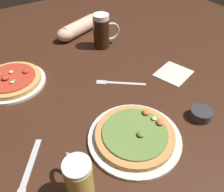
{
  "coord_description": "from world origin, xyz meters",
  "views": [
    {
      "loc": [
        -0.37,
        -0.56,
        0.62
      ],
      "look_at": [
        0.0,
        0.0,
        0.02
      ],
      "focal_mm": 37.29,
      "sensor_mm": 36.0,
      "label": 1
    }
  ],
  "objects_px": {
    "pizza_plate_far": "(11,80)",
    "knife_right": "(28,171)",
    "ramekin_sauce": "(201,114)",
    "napkin_folded": "(174,73)",
    "beer_mug_dark": "(79,180)",
    "pizza_plate_near": "(135,136)",
    "fork_spare": "(120,83)",
    "diner_arm": "(76,29)",
    "beer_mug_amber": "(102,31)"
  },
  "relations": [
    {
      "from": "beer_mug_dark",
      "to": "diner_arm",
      "type": "height_order",
      "value": "beer_mug_dark"
    },
    {
      "from": "napkin_folded",
      "to": "pizza_plate_far",
      "type": "bearing_deg",
      "value": 152.32
    },
    {
      "from": "pizza_plate_far",
      "to": "ramekin_sauce",
      "type": "bearing_deg",
      "value": -48.26
    },
    {
      "from": "napkin_folded",
      "to": "fork_spare",
      "type": "height_order",
      "value": "napkin_folded"
    },
    {
      "from": "pizza_plate_far",
      "to": "knife_right",
      "type": "bearing_deg",
      "value": -100.08
    },
    {
      "from": "beer_mug_dark",
      "to": "beer_mug_amber",
      "type": "height_order",
      "value": "beer_mug_amber"
    },
    {
      "from": "beer_mug_amber",
      "to": "ramekin_sauce",
      "type": "relative_size",
      "value": 2.23
    },
    {
      "from": "diner_arm",
      "to": "ramekin_sauce",
      "type": "bearing_deg",
      "value": -84.03
    },
    {
      "from": "pizza_plate_far",
      "to": "knife_right",
      "type": "xyz_separation_m",
      "value": [
        -0.08,
        -0.45,
        -0.01
      ]
    },
    {
      "from": "beer_mug_dark",
      "to": "napkin_folded",
      "type": "bearing_deg",
      "value": 23.51
    },
    {
      "from": "fork_spare",
      "to": "beer_mug_amber",
      "type": "bearing_deg",
      "value": 71.11
    },
    {
      "from": "beer_mug_dark",
      "to": "pizza_plate_near",
      "type": "bearing_deg",
      "value": 16.29
    },
    {
      "from": "pizza_plate_far",
      "to": "napkin_folded",
      "type": "height_order",
      "value": "pizza_plate_far"
    },
    {
      "from": "beer_mug_dark",
      "to": "ramekin_sauce",
      "type": "relative_size",
      "value": 1.99
    },
    {
      "from": "pizza_plate_far",
      "to": "diner_arm",
      "type": "distance_m",
      "value": 0.49
    },
    {
      "from": "ramekin_sauce",
      "to": "napkin_folded",
      "type": "relative_size",
      "value": 0.52
    },
    {
      "from": "pizza_plate_near",
      "to": "knife_right",
      "type": "height_order",
      "value": "pizza_plate_near"
    },
    {
      "from": "pizza_plate_near",
      "to": "ramekin_sauce",
      "type": "xyz_separation_m",
      "value": [
        0.26,
        -0.05,
        0.0
      ]
    },
    {
      "from": "beer_mug_dark",
      "to": "pizza_plate_far",
      "type": "bearing_deg",
      "value": 91.95
    },
    {
      "from": "pizza_plate_far",
      "to": "ramekin_sauce",
      "type": "distance_m",
      "value": 0.77
    },
    {
      "from": "beer_mug_dark",
      "to": "knife_right",
      "type": "relative_size",
      "value": 0.77
    },
    {
      "from": "napkin_folded",
      "to": "diner_arm",
      "type": "height_order",
      "value": "diner_arm"
    },
    {
      "from": "ramekin_sauce",
      "to": "fork_spare",
      "type": "relative_size",
      "value": 0.43
    },
    {
      "from": "knife_right",
      "to": "beer_mug_dark",
      "type": "bearing_deg",
      "value": -55.54
    },
    {
      "from": "beer_mug_dark",
      "to": "fork_spare",
      "type": "height_order",
      "value": "beer_mug_dark"
    },
    {
      "from": "pizza_plate_far",
      "to": "fork_spare",
      "type": "xyz_separation_m",
      "value": [
        0.38,
        -0.25,
        -0.01
      ]
    },
    {
      "from": "beer_mug_amber",
      "to": "diner_arm",
      "type": "height_order",
      "value": "beer_mug_amber"
    },
    {
      "from": "knife_right",
      "to": "diner_arm",
      "type": "xyz_separation_m",
      "value": [
        0.51,
        0.68,
        0.04
      ]
    },
    {
      "from": "ramekin_sauce",
      "to": "diner_arm",
      "type": "xyz_separation_m",
      "value": [
        -0.09,
        0.81,
        0.02
      ]
    },
    {
      "from": "pizza_plate_far",
      "to": "napkin_folded",
      "type": "relative_size",
      "value": 1.9
    },
    {
      "from": "pizza_plate_near",
      "to": "beer_mug_dark",
      "type": "height_order",
      "value": "beer_mug_dark"
    },
    {
      "from": "pizza_plate_near",
      "to": "ramekin_sauce",
      "type": "height_order",
      "value": "pizza_plate_near"
    },
    {
      "from": "pizza_plate_far",
      "to": "napkin_folded",
      "type": "xyz_separation_m",
      "value": [
        0.62,
        -0.33,
        -0.01
      ]
    },
    {
      "from": "fork_spare",
      "to": "diner_arm",
      "type": "xyz_separation_m",
      "value": [
        0.04,
        0.49,
        0.04
      ]
    },
    {
      "from": "pizza_plate_far",
      "to": "beer_mug_amber",
      "type": "distance_m",
      "value": 0.5
    },
    {
      "from": "beer_mug_amber",
      "to": "knife_right",
      "type": "distance_m",
      "value": 0.76
    },
    {
      "from": "napkin_folded",
      "to": "diner_arm",
      "type": "bearing_deg",
      "value": 109.15
    },
    {
      "from": "pizza_plate_near",
      "to": "pizza_plate_far",
      "type": "xyz_separation_m",
      "value": [
        -0.25,
        0.52,
        0.0
      ]
    },
    {
      "from": "knife_right",
      "to": "fork_spare",
      "type": "height_order",
      "value": "same"
    },
    {
      "from": "beer_mug_amber",
      "to": "napkin_folded",
      "type": "bearing_deg",
      "value": -70.53
    },
    {
      "from": "pizza_plate_far",
      "to": "ramekin_sauce",
      "type": "height_order",
      "value": "pizza_plate_far"
    },
    {
      "from": "ramekin_sauce",
      "to": "napkin_folded",
      "type": "bearing_deg",
      "value": 65.63
    },
    {
      "from": "diner_arm",
      "to": "pizza_plate_far",
      "type": "bearing_deg",
      "value": -150.71
    },
    {
      "from": "ramekin_sauce",
      "to": "diner_arm",
      "type": "distance_m",
      "value": 0.82
    },
    {
      "from": "beer_mug_dark",
      "to": "knife_right",
      "type": "xyz_separation_m",
      "value": [
        -0.1,
        0.14,
        -0.07
      ]
    },
    {
      "from": "beer_mug_dark",
      "to": "knife_right",
      "type": "bearing_deg",
      "value": 124.46
    },
    {
      "from": "knife_right",
      "to": "ramekin_sauce",
      "type": "bearing_deg",
      "value": -12.29
    },
    {
      "from": "fork_spare",
      "to": "ramekin_sauce",
      "type": "bearing_deg",
      "value": -68.13
    },
    {
      "from": "pizza_plate_near",
      "to": "napkin_folded",
      "type": "distance_m",
      "value": 0.42
    },
    {
      "from": "fork_spare",
      "to": "beer_mug_dark",
      "type": "bearing_deg",
      "value": -136.86
    }
  ]
}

